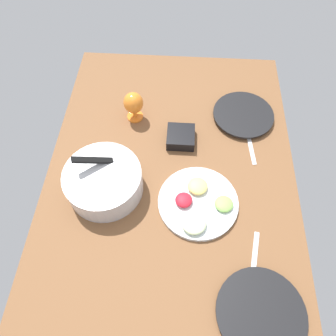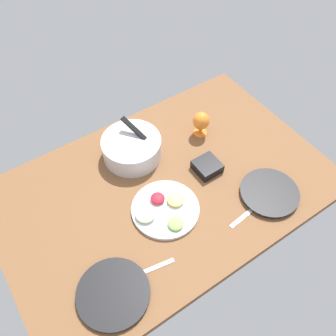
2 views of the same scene
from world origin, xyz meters
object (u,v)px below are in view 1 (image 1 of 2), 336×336
Objects in this scene: hurricane_glass_orange at (134,104)px; square_bowl_black at (181,137)px; dinner_plate_right at (243,115)px; dinner_plate_left at (261,314)px; mixing_bowl at (104,181)px; fruit_platter at (198,203)px.

square_bowl_black is (-12.21, -21.86, -6.14)cm from hurricane_glass_orange.
hurricane_glass_orange reaches higher than dinner_plate_right.
mixing_bowl is (43.28, 58.30, 5.11)cm from dinner_plate_left.
square_bowl_black is at bearing 22.76° from dinner_plate_left.
mixing_bowl is at bearing 82.29° from fruit_platter.
dinner_plate_left is at bearing -148.02° from hurricane_glass_orange.
dinner_plate_right is 0.93× the size of mixing_bowl.
square_bowl_black reaches higher than dinner_plate_right.
dinner_plate_right is 2.32× the size of square_bowl_black.
fruit_platter is (38.24, 21.03, 0.47)cm from dinner_plate_left.
dinner_plate_left is 0.94× the size of fruit_platter.
dinner_plate_right is 51.20cm from hurricane_glass_orange.
square_bowl_black is (31.28, 8.13, 1.22)cm from fruit_platter.
dinner_plate_left is 2.45× the size of square_bowl_black.
square_bowl_black is (-15.49, 28.65, 1.48)cm from dinner_plate_right.
mixing_bowl is 39.21cm from hurricane_glass_orange.
dinner_plate_left is 75.40cm from square_bowl_black.
dinner_plate_right is 71.45cm from mixing_bowl.
hurricane_glass_orange reaches higher than fruit_platter.
dinner_plate_right is at bearing -61.60° from square_bowl_black.
fruit_platter is at bearing -165.42° from square_bowl_black.
square_bowl_black is at bearing 14.58° from fruit_platter.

